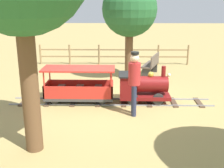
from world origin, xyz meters
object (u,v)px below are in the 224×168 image
park_bench (151,65)px  oak_tree_near (130,10)px  conductor_person (134,79)px  passenger_car (79,88)px  locomotive (141,86)px

park_bench → oak_tree_near: size_ratio=0.39×
conductor_person → park_bench: 4.11m
conductor_person → oak_tree_near: oak_tree_near is taller
passenger_car → park_bench: bearing=142.3°
oak_tree_near → locomotive: bearing=5.8°
conductor_person → oak_tree_near: size_ratio=0.46×
passenger_car → oak_tree_near: (-2.60, 1.49, 2.06)m
locomotive → oak_tree_near: size_ratio=0.41×
conductor_person → oak_tree_near: 3.80m
park_bench → oak_tree_near: oak_tree_near is taller
conductor_person → passenger_car: bearing=-120.5°
locomotive → oak_tree_near: (-2.60, -0.27, 2.00)m
park_bench → oak_tree_near: bearing=-61.5°
locomotive → oak_tree_near: 3.29m
park_bench → oak_tree_near: (0.49, -0.90, 2.07)m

